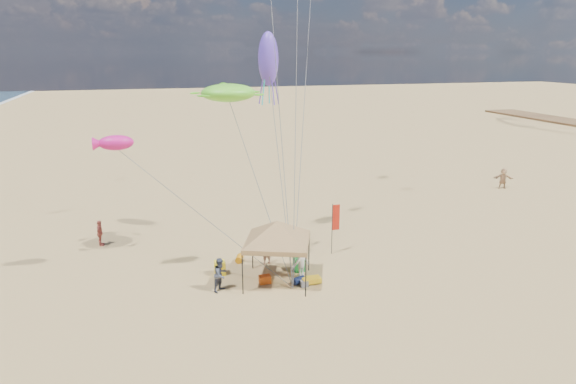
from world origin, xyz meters
The scene contains 19 objects.
ground centered at (0.00, 0.00, 0.00)m, with size 280.00×280.00×0.00m, color tan.
canopy_tent centered at (-0.98, 1.46, 2.98)m, with size 5.39×5.39×3.58m.
feather_flag centered at (2.94, 3.99, 1.91)m, with size 0.44×0.04×2.85m.
cooler_red centered at (-1.61, 1.47, 0.19)m, with size 0.54×0.38×0.38m, color #D85111.
cooler_blue centered at (1.06, 4.21, 0.19)m, with size 0.54×0.38×0.38m, color #1539AD.
bag_navy centered at (-0.08, 0.93, 0.18)m, with size 0.36×0.36×0.60m, color #0C1639.
bag_orange centered at (-2.28, 4.33, 0.18)m, with size 0.36×0.36×0.60m, color #C6780B.
chair_green centered at (0.38, 2.35, 0.35)m, with size 0.50×0.50×0.70m, color #198D31.
chair_yellow centered at (-3.51, 3.05, 0.35)m, with size 0.50×0.50×0.70m, color yellow.
crate_grey centered at (0.09, 0.60, 0.14)m, with size 0.34×0.30×0.28m, color slate.
beach_cart centered at (0.50, 0.77, 0.20)m, with size 0.90×0.50×0.24m, color yellow.
person_near_a centered at (-0.98, 3.66, 0.76)m, with size 0.56×0.37×1.53m, color tan.
person_near_b centered at (-3.74, 1.28, 0.80)m, with size 0.78×0.61×1.60m, color #3D4353.
person_near_c centered at (0.25, 1.66, 0.77)m, with size 0.99×0.57×1.53m, color silver.
person_far_a centered at (-9.43, 8.88, 0.75)m, with size 0.88×0.37×1.50m, color #B65346.
person_far_c centered at (21.10, 12.98, 0.83)m, with size 1.54×0.49×1.66m, color tan.
turtle_kite centered at (-2.50, 4.88, 8.75)m, with size 2.69×2.15×0.90m, color #68E02E.
fish_kite centered at (-7.90, 4.06, 6.68)m, with size 1.59×0.79×0.70m, color #D6157F.
squid_kite centered at (0.19, 7.42, 10.33)m, with size 1.11×1.11×2.89m, color #6441D7.
Camera 1 is at (-6.84, -20.14, 10.69)m, focal length 31.56 mm.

